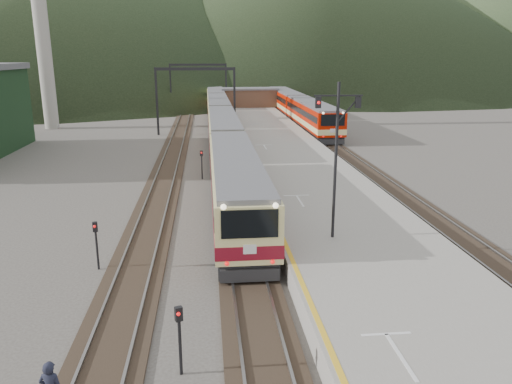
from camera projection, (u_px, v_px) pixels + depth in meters
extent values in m
cube|color=black|center=(225.00, 158.00, 46.96)|extent=(2.60, 200.00, 0.12)
cube|color=slate|center=(217.00, 157.00, 46.87)|extent=(0.10, 200.00, 0.14)
cube|color=slate|center=(233.00, 157.00, 47.00)|extent=(0.10, 200.00, 0.14)
cube|color=black|center=(171.00, 159.00, 46.49)|extent=(2.60, 200.00, 0.12)
cube|color=slate|center=(164.00, 158.00, 46.39)|extent=(0.10, 200.00, 0.14)
cube|color=slate|center=(179.00, 158.00, 46.53)|extent=(0.10, 200.00, 0.14)
cube|color=black|center=(344.00, 155.00, 48.05)|extent=(2.60, 200.00, 0.12)
cube|color=slate|center=(337.00, 154.00, 47.96)|extent=(0.10, 200.00, 0.14)
cube|color=slate|center=(352.00, 154.00, 48.09)|extent=(0.10, 200.00, 0.14)
cube|color=gray|center=(287.00, 156.00, 45.46)|extent=(8.00, 100.00, 1.00)
cube|color=black|center=(157.00, 102.00, 59.59)|extent=(0.25, 0.25, 8.00)
cube|color=black|center=(235.00, 101.00, 60.47)|extent=(0.25, 0.25, 8.00)
cube|color=black|center=(195.00, 69.00, 59.02)|extent=(9.30, 0.22, 0.35)
cube|color=black|center=(171.00, 88.00, 83.57)|extent=(0.25, 0.25, 8.00)
cube|color=black|center=(226.00, 88.00, 84.45)|extent=(0.25, 0.25, 8.00)
cube|color=black|center=(198.00, 65.00, 83.00)|extent=(9.30, 0.22, 0.35)
cylinder|color=#9E998E|center=(39.00, 8.00, 62.00)|extent=(1.80, 1.80, 30.00)
cube|color=brown|center=(250.00, 98.00, 83.32)|extent=(9.00, 4.00, 2.80)
cube|color=slate|center=(249.00, 89.00, 82.91)|extent=(9.40, 4.40, 0.30)
cone|color=#2D3F22|center=(465.00, 17.00, 213.80)|extent=(160.00, 160.00, 50.00)
cube|color=#DACE83|center=(236.00, 185.00, 29.62)|extent=(2.85, 19.18, 3.48)
cube|color=#DACE83|center=(224.00, 134.00, 48.50)|extent=(2.85, 19.18, 3.48)
cube|color=#DACE83|center=(219.00, 112.00, 67.38)|extent=(2.85, 19.18, 3.48)
cube|color=#DACE83|center=(216.00, 99.00, 86.25)|extent=(2.85, 19.18, 3.48)
cube|color=#B31400|center=(312.00, 115.00, 62.20)|extent=(3.09, 20.80, 3.78)
cube|color=#B31400|center=(286.00, 100.00, 82.64)|extent=(3.09, 20.80, 3.78)
cylinder|color=black|center=(336.00, 163.00, 22.96)|extent=(0.14, 0.14, 7.29)
cube|color=black|center=(338.00, 96.00, 22.15)|extent=(2.20, 0.15, 0.07)
cube|color=black|center=(318.00, 102.00, 22.17)|extent=(0.26, 0.19, 0.50)
cube|color=black|center=(358.00, 102.00, 22.28)|extent=(0.26, 0.19, 0.50)
cylinder|color=black|center=(180.00, 345.00, 15.02)|extent=(0.10, 0.10, 2.00)
cube|color=black|center=(179.00, 314.00, 14.74)|extent=(0.26, 0.23, 0.45)
cylinder|color=black|center=(202.00, 166.00, 38.98)|extent=(0.10, 0.10, 2.00)
cube|color=black|center=(201.00, 153.00, 38.70)|extent=(0.24, 0.19, 0.45)
cylinder|color=black|center=(97.00, 249.00, 22.47)|extent=(0.10, 0.10, 2.00)
cube|color=black|center=(95.00, 227.00, 22.19)|extent=(0.25, 0.21, 0.45)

